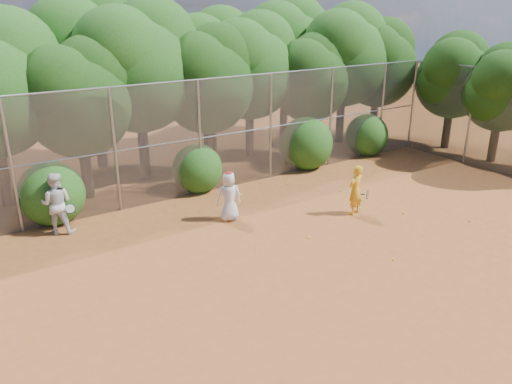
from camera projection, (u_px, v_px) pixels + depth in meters
ground at (336, 248)px, 13.79m from camera, size 80.00×80.00×0.00m
fence_back at (222, 133)px, 17.68m from camera, size 20.05×0.09×4.03m
fence_side at (470, 115)px, 20.60m from camera, size 0.09×6.09×4.03m
tree_2 at (78, 94)px, 16.32m from camera, size 3.99×3.47×5.47m
tree_3 at (138, 61)px, 18.13m from camera, size 4.89×4.26×6.70m
tree_4 at (207, 76)px, 19.17m from camera, size 4.19×3.64×5.73m
tree_5 at (250, 63)px, 21.00m from camera, size 4.51×3.92×6.17m
tree_6 at (310, 75)px, 21.71m from camera, size 3.86×3.36×5.29m
tree_7 at (345, 52)px, 23.21m from camera, size 4.77×4.14×6.53m
tree_8 at (379, 60)px, 24.17m from camera, size 4.25×3.70×5.82m
tree_10 at (92, 52)px, 19.24m from camera, size 5.15×4.48×7.06m
tree_11 at (211, 58)px, 21.69m from camera, size 4.64×4.03×6.35m
tree_12 at (285, 45)px, 24.38m from camera, size 5.02×4.37×6.88m
tree_13 at (454, 73)px, 22.44m from camera, size 3.86×3.36×5.29m
tree_14 at (503, 85)px, 20.47m from camera, size 3.61×3.14×4.94m
bush_0 at (51, 191)px, 15.23m from camera, size 2.00×2.00×2.00m
bush_1 at (197, 166)px, 17.86m from camera, size 1.80×1.80×1.80m
bush_2 at (306, 141)px, 20.39m from camera, size 2.20×2.20×2.20m
bush_3 at (367, 133)px, 22.26m from camera, size 1.90×1.90×1.90m
player_yellow at (355, 190)px, 15.80m from camera, size 0.82×0.57×1.64m
player_teen at (229, 196)px, 15.37m from camera, size 0.88×0.70×1.59m
player_white at (56, 203)px, 14.44m from camera, size 1.13×1.04×1.86m
ball_0 at (360, 208)px, 16.47m from camera, size 0.07×0.07×0.07m
ball_1 at (341, 190)px, 18.03m from camera, size 0.07×0.07×0.07m
ball_2 at (394, 260)px, 13.12m from camera, size 0.07×0.07×0.07m
ball_3 at (404, 213)px, 16.06m from camera, size 0.07×0.07×0.07m
ball_4 at (308, 238)px, 14.35m from camera, size 0.07×0.07×0.07m
ball_5 at (287, 184)px, 18.70m from camera, size 0.07×0.07×0.07m
ball_6 at (470, 221)px, 15.47m from camera, size 0.07×0.07×0.07m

